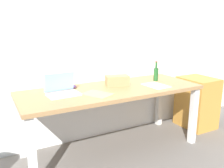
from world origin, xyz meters
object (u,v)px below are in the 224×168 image
Objects in this scene: computer_mouse at (73,86)px; beer_bottle at (156,74)px; cardboard_box at (117,81)px; filing_cabinet at (197,102)px; desk at (112,96)px; laptop_left at (62,90)px.

beer_bottle is at bearing -15.34° from computer_mouse.
cardboard_box reaches higher than computer_mouse.
computer_mouse is 0.39× the size of cardboard_box.
computer_mouse reaches higher than filing_cabinet.
desk is at bearing -38.71° from computer_mouse.
laptop_left reaches higher than cardboard_box.
cardboard_box reaches higher than filing_cabinet.
beer_bottle is 1.04m from computer_mouse.
laptop_left is at bearing 177.11° from desk.
laptop_left is at bearing -175.04° from cardboard_box.
laptop_left is 1.33× the size of beer_bottle.
desk is at bearing -179.15° from filing_cabinet.
computer_mouse is 0.50m from cardboard_box.
beer_bottle is at bearing 175.79° from filing_cabinet.
beer_bottle reaches higher than laptop_left.
computer_mouse reaches higher than desk.
cardboard_box is 1.32m from filing_cabinet.
desk is at bearing -2.89° from laptop_left.
cardboard_box is (0.48, -0.14, 0.04)m from computer_mouse.
filing_cabinet is (1.36, 0.02, -0.29)m from desk.
cardboard_box is at bearing 178.61° from beer_bottle.
laptop_left is 0.46× the size of filing_cabinet.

